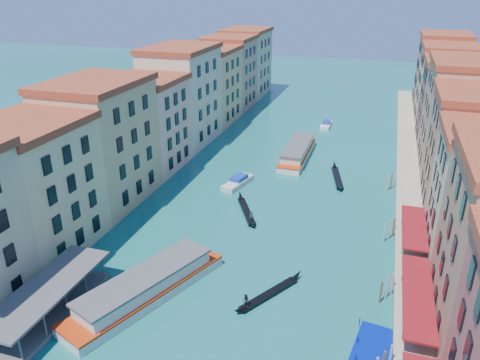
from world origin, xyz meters
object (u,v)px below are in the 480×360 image
(vaporetto_stop, at_px, (49,304))
(gondola_fore, at_px, (246,210))
(vaporetto_near, at_px, (146,287))
(vaporetto_far, at_px, (298,151))
(blue_dock, at_px, (377,349))
(gondola_right, at_px, (268,294))

(vaporetto_stop, xyz_separation_m, gondola_fore, (13.56, 29.67, -1.03))
(vaporetto_stop, relative_size, vaporetto_near, 0.77)
(vaporetto_far, relative_size, blue_dock, 2.80)
(gondola_fore, distance_m, gondola_right, 21.28)
(vaporetto_far, height_order, gondola_right, vaporetto_far)
(vaporetto_near, relative_size, gondola_right, 2.07)
(vaporetto_stop, bearing_deg, blue_dock, 8.44)
(vaporetto_far, height_order, gondola_fore, vaporetto_far)
(gondola_right, bearing_deg, vaporetto_stop, -124.68)
(vaporetto_near, bearing_deg, gondola_fore, 99.95)
(vaporetto_stop, distance_m, blue_dock, 34.90)
(gondola_fore, bearing_deg, vaporetto_stop, -142.68)
(gondola_right, xyz_separation_m, blue_dock, (12.49, -5.03, -0.17))
(vaporetto_near, xyz_separation_m, blue_dock, (25.85, -0.83, -1.14))
(gondola_right, bearing_deg, vaporetto_far, 127.39)
(vaporetto_stop, xyz_separation_m, blue_dock, (34.50, 5.12, -1.17))
(gondola_fore, bearing_deg, vaporetto_near, -129.82)
(vaporetto_near, bearing_deg, vaporetto_stop, -123.84)
(vaporetto_near, xyz_separation_m, vaporetto_far, (7.82, 50.57, -0.10))
(vaporetto_far, xyz_separation_m, gondola_fore, (-2.91, -26.85, -0.90))
(vaporetto_stop, distance_m, gondola_right, 24.26)
(vaporetto_far, bearing_deg, gondola_right, -83.28)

